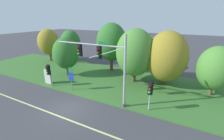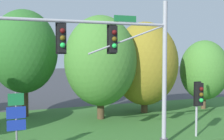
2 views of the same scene
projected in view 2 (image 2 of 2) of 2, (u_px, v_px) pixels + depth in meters
name	position (u px, v px, depth m)	size (l,w,h in m)	color
grass_verge	(50.00, 128.00, 17.30)	(48.00, 11.50, 0.10)	#386B2D
traffic_signal_mast	(124.00, 55.00, 12.95)	(7.99, 0.49, 7.07)	#9EA0A5
pedestrian_signal_further_along	(199.00, 97.00, 15.06)	(0.46, 0.55, 3.01)	#9EA0A5
route_sign_post	(16.00, 118.00, 11.76)	(0.78, 0.08, 2.90)	slate
tree_mid_verge	(24.00, 52.00, 20.00)	(4.76, 4.76, 7.66)	#4C3823
tree_tall_centre	(101.00, 61.00, 19.25)	(4.97, 4.97, 7.14)	#4C3823
tree_right_far	(145.00, 64.00, 21.39)	(5.08, 5.08, 6.94)	#4C3823
tree_furthest_back	(204.00, 70.00, 22.91)	(3.88, 3.88, 5.61)	brown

